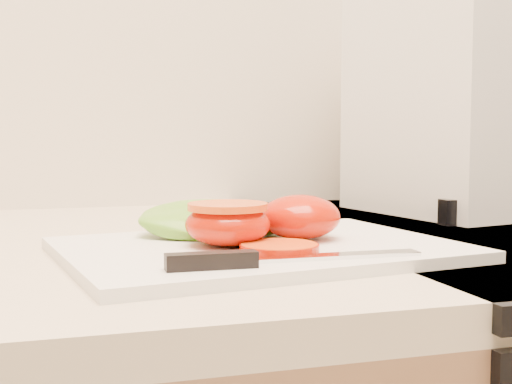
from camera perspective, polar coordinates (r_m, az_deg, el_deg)
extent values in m
cube|color=beige|center=(0.73, -8.47, -4.98)|extent=(3.92, 0.65, 0.03)
cube|color=silver|center=(0.63, 0.27, -4.63)|extent=(0.37, 0.29, 0.01)
ellipsoid|color=red|center=(0.65, 3.54, -1.99)|extent=(0.07, 0.07, 0.04)
ellipsoid|color=red|center=(0.62, -2.27, -2.61)|extent=(0.07, 0.07, 0.04)
cylinder|color=#E34618|center=(0.61, -2.28, -1.16)|extent=(0.07, 0.07, 0.01)
cylinder|color=#F15D11|center=(0.59, 1.87, -4.48)|extent=(0.06, 0.06, 0.01)
ellipsoid|color=#6AA62C|center=(0.68, -3.30, -2.26)|extent=(0.15, 0.10, 0.03)
cube|color=silver|center=(0.56, 6.40, -5.11)|extent=(0.14, 0.02, 0.00)
cube|color=black|center=(0.52, -3.57, -5.50)|extent=(0.07, 0.02, 0.01)
cube|color=silver|center=(0.99, 15.81, 7.12)|extent=(0.25, 0.28, 0.30)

